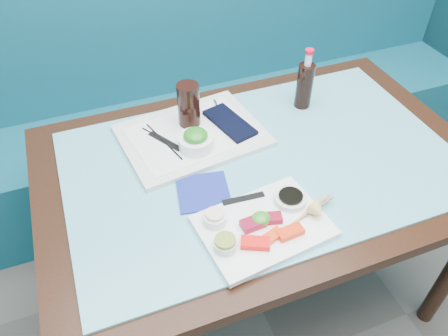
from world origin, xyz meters
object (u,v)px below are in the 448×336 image
object	(u,v)px
booth_bench	(189,113)
sashimi_plate	(264,226)
blue_napkin	(203,192)
dining_table	(261,181)
cola_bottle_body	(304,86)
serving_tray	(192,135)
seaweed_bowl	(196,143)
cola_glass	(189,105)

from	to	relation	value
booth_bench	sashimi_plate	distance (m)	1.16
sashimi_plate	blue_napkin	distance (m)	0.21
dining_table	cola_bottle_body	bearing A→B (deg)	40.59
booth_bench	dining_table	distance (m)	0.89
serving_tray	seaweed_bowl	world-z (taller)	seaweed_bowl
booth_bench	blue_napkin	world-z (taller)	booth_bench
booth_bench	sashimi_plate	size ratio (longest dim) A/B	8.86
serving_tray	sashimi_plate	bearing A→B (deg)	-89.36
booth_bench	seaweed_bowl	distance (m)	0.86
serving_tray	cola_bottle_body	distance (m)	0.44
cola_glass	cola_bottle_body	distance (m)	0.42
cola_glass	blue_napkin	xyz separation A→B (m)	(-0.06, -0.31, -0.09)
sashimi_plate	cola_glass	bearing A→B (deg)	89.00
dining_table	seaweed_bowl	bearing A→B (deg)	147.42
serving_tray	cola_glass	bearing A→B (deg)	72.51
serving_tray	booth_bench	bearing A→B (deg)	68.03
dining_table	seaweed_bowl	xyz separation A→B (m)	(-0.18, 0.12, 0.13)
sashimi_plate	seaweed_bowl	xyz separation A→B (m)	(-0.07, 0.36, 0.03)
sashimi_plate	cola_bottle_body	world-z (taller)	cola_bottle_body
cola_bottle_body	blue_napkin	bearing A→B (deg)	-149.08
seaweed_bowl	cola_bottle_body	distance (m)	0.46
serving_tray	cola_glass	size ratio (longest dim) A/B	2.98
serving_tray	seaweed_bowl	xyz separation A→B (m)	(-0.01, -0.07, 0.03)
booth_bench	serving_tray	distance (m)	0.78
cola_glass	blue_napkin	size ratio (longest dim) A/B	1.02
booth_bench	sashimi_plate	xyz separation A→B (m)	(-0.11, -1.09, 0.39)
cola_glass	cola_bottle_body	xyz separation A→B (m)	(0.42, -0.02, -0.01)
dining_table	blue_napkin	bearing A→B (deg)	-163.74
seaweed_bowl	cola_glass	size ratio (longest dim) A/B	0.72
dining_table	cola_bottle_body	xyz separation A→B (m)	(0.26, 0.22, 0.17)
booth_bench	dining_table	bearing A→B (deg)	-90.00
serving_tray	cola_bottle_body	xyz separation A→B (m)	(0.43, 0.03, 0.07)
seaweed_bowl	cola_bottle_body	bearing A→B (deg)	13.77
sashimi_plate	cola_glass	distance (m)	0.50
dining_table	cola_bottle_body	distance (m)	0.39
booth_bench	blue_napkin	distance (m)	1.01
cola_bottle_body	cola_glass	bearing A→B (deg)	177.11
booth_bench	cola_glass	bearing A→B (deg)	-105.20
dining_table	blue_napkin	distance (m)	0.25
sashimi_plate	blue_napkin	bearing A→B (deg)	113.73
sashimi_plate	booth_bench	bearing A→B (deg)	77.37
booth_bench	cola_glass	distance (m)	0.78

